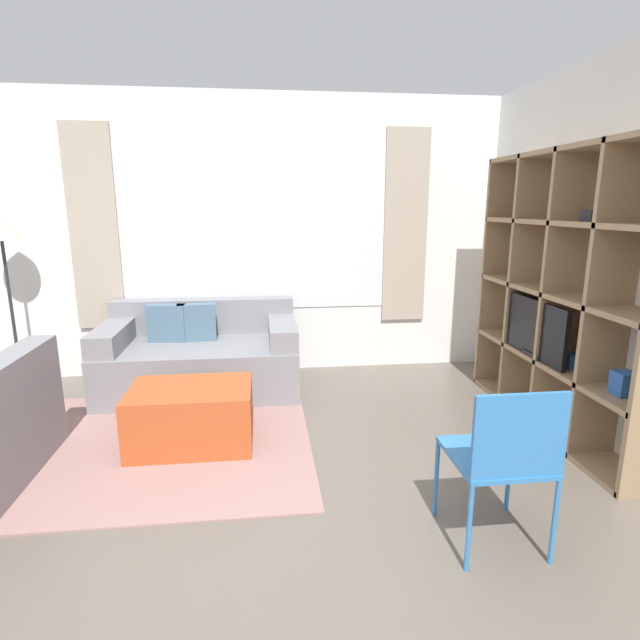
% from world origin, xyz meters
% --- Properties ---
extents(ground_plane, '(16.00, 16.00, 0.00)m').
position_xyz_m(ground_plane, '(0.00, 0.00, 0.00)').
color(ground_plane, '#665B51').
extents(wall_back, '(6.03, 0.11, 2.70)m').
position_xyz_m(wall_back, '(0.00, 3.29, 1.36)').
color(wall_back, white).
rests_on(wall_back, ground_plane).
extents(wall_right, '(0.07, 4.46, 2.70)m').
position_xyz_m(wall_right, '(2.45, 1.63, 1.35)').
color(wall_right, white).
rests_on(wall_right, ground_plane).
extents(area_rug, '(2.71, 1.90, 0.01)m').
position_xyz_m(area_rug, '(-0.99, 1.66, 0.01)').
color(area_rug, gray).
rests_on(area_rug, ground_plane).
extents(shelving_unit, '(0.35, 2.01, 2.06)m').
position_xyz_m(shelving_unit, '(2.27, 1.65, 1.01)').
color(shelving_unit, silver).
rests_on(shelving_unit, ground_plane).
extents(couch_main, '(1.72, 0.97, 0.79)m').
position_xyz_m(couch_main, '(-0.52, 2.76, 0.31)').
color(couch_main, gray).
rests_on(couch_main, ground_plane).
extents(ottoman, '(0.84, 0.59, 0.43)m').
position_xyz_m(ottoman, '(-0.47, 1.64, 0.22)').
color(ottoman, '#B74C23').
rests_on(ottoman, ground_plane).
extents(floor_lamp, '(0.33, 0.33, 1.63)m').
position_xyz_m(floor_lamp, '(-2.19, 2.98, 1.39)').
color(floor_lamp, black).
rests_on(floor_lamp, ground_plane).
extents(folding_chair, '(0.44, 0.46, 0.86)m').
position_xyz_m(folding_chair, '(1.17, 0.33, 0.52)').
color(folding_chair, '#3375B7').
rests_on(folding_chair, ground_plane).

